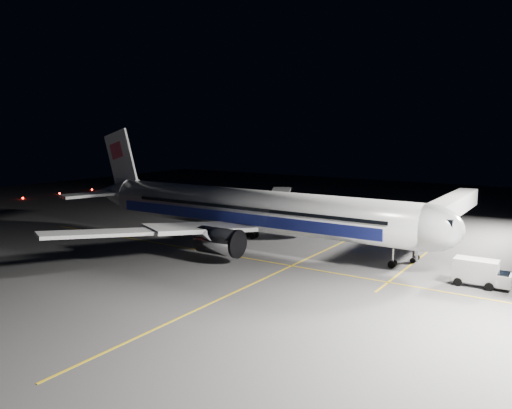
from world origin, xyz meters
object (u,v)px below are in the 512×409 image
object	(u,v)px
safety_cone_b	(287,229)
safety_cone_a	(250,231)
safety_cone_c	(323,231)
jet_bridge	(443,211)
airliner	(244,209)
baggage_tug	(292,217)
service_truck	(481,272)

from	to	relation	value
safety_cone_b	safety_cone_a	bearing A→B (deg)	-136.16
safety_cone_c	jet_bridge	bearing A→B (deg)	13.47
airliner	jet_bridge	world-z (taller)	airliner
safety_cone_b	safety_cone_c	xyz separation A→B (m)	(5.30, 2.19, -0.06)
airliner	jet_bridge	xyz separation A→B (m)	(23.08, 18.06, -0.58)
baggage_tug	safety_cone_b	size ratio (longest dim) A/B	4.52
airliner	service_truck	size ratio (longest dim) A/B	10.85
airliner	safety_cone_a	world-z (taller)	airliner
service_truck	safety_cone_b	size ratio (longest dim) A/B	8.23
service_truck	baggage_tug	world-z (taller)	service_truck
airliner	jet_bridge	distance (m)	29.31
airliner	safety_cone_b	distance (m)	12.66
baggage_tug	safety_cone_a	bearing A→B (deg)	-79.61
airliner	baggage_tug	distance (m)	20.34
jet_bridge	safety_cone_b	distance (m)	23.94
jet_bridge	safety_cone_a	xyz separation A→B (m)	(-27.13, -10.62, -4.25)
baggage_tug	safety_cone_c	distance (m)	10.56
safety_cone_a	safety_cone_b	bearing A→B (deg)	43.84
baggage_tug	airliner	bearing A→B (deg)	-66.26
service_truck	safety_cone_c	distance (m)	30.49
service_truck	safety_cone_b	distance (m)	34.18
baggage_tug	jet_bridge	bearing A→B (deg)	11.19
service_truck	baggage_tug	xyz separation A→B (m)	(-34.83, 21.64, -0.65)
safety_cone_a	jet_bridge	bearing A→B (deg)	21.37
baggage_tug	safety_cone_a	distance (m)	12.25
baggage_tug	safety_cone_b	distance (m)	8.70
baggage_tug	safety_cone_c	xyz separation A→B (m)	(8.83, -5.75, -0.61)
jet_bridge	safety_cone_a	world-z (taller)	jet_bridge
safety_cone_b	baggage_tug	bearing A→B (deg)	114.00
airliner	safety_cone_b	bearing A→B (deg)	88.09
safety_cone_a	safety_cone_c	xyz separation A→B (m)	(9.74, 6.45, -0.05)
service_truck	safety_cone_b	xyz separation A→B (m)	(-31.30, 13.70, -1.20)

